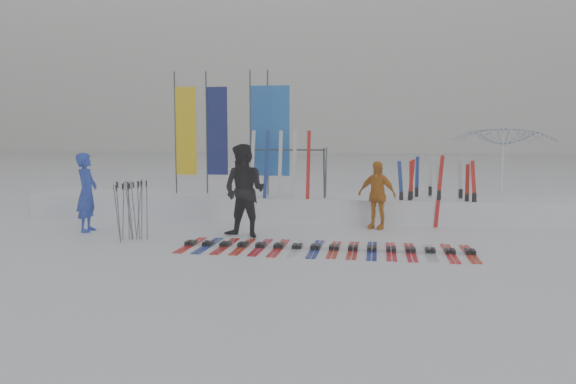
% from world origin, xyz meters
% --- Properties ---
extents(ground, '(120.00, 120.00, 0.00)m').
position_xyz_m(ground, '(0.00, 0.00, 0.00)').
color(ground, white).
rests_on(ground, ground).
extents(snow_bank, '(14.00, 1.60, 0.60)m').
position_xyz_m(snow_bank, '(0.00, 4.60, 0.30)').
color(snow_bank, white).
rests_on(snow_bank, ground).
extents(person_blue, '(0.51, 0.69, 1.75)m').
position_xyz_m(person_blue, '(-4.39, 2.00, 0.88)').
color(person_blue, '#1D37AC').
rests_on(person_blue, ground).
extents(person_black, '(1.12, 0.98, 1.96)m').
position_xyz_m(person_black, '(-0.77, 1.88, 0.98)').
color(person_black, black).
rests_on(person_black, ground).
extents(person_yellow, '(0.99, 0.71, 1.56)m').
position_xyz_m(person_yellow, '(1.97, 3.41, 0.78)').
color(person_yellow, orange).
rests_on(person_yellow, ground).
extents(tent_canopy, '(3.32, 3.36, 2.46)m').
position_xyz_m(tent_canopy, '(5.15, 5.63, 1.23)').
color(tent_canopy, white).
rests_on(tent_canopy, ground).
extents(ski_row, '(5.43, 1.70, 0.07)m').
position_xyz_m(ski_row, '(1.04, 0.85, 0.04)').
color(ski_row, red).
rests_on(ski_row, ground).
extents(pole_cluster, '(0.50, 0.79, 1.25)m').
position_xyz_m(pole_cluster, '(-2.97, 1.19, 0.61)').
color(pole_cluster, '#595B60').
rests_on(pole_cluster, ground).
extents(feather_flags, '(3.07, 0.17, 3.20)m').
position_xyz_m(feather_flags, '(-1.72, 4.74, 2.24)').
color(feather_flags, '#383A3F').
rests_on(feather_flags, ground).
extents(ski_rack, '(2.04, 0.80, 1.23)m').
position_xyz_m(ski_rack, '(-0.30, 4.20, 1.38)').
color(ski_rack, '#383A3F').
rests_on(ski_rack, ground).
extents(upright_skis, '(1.74, 1.04, 1.69)m').
position_xyz_m(upright_skis, '(3.41, 4.27, 0.79)').
color(upright_skis, navy).
rests_on(upright_skis, ground).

